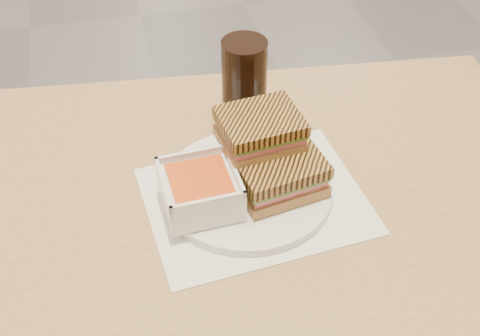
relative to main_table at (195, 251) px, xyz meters
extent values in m
cube|color=tan|center=(0.00, 0.00, 0.10)|extent=(1.26, 0.82, 0.03)
cylinder|color=tan|center=(0.58, 0.24, -0.28)|extent=(0.06, 0.06, 0.72)
cube|color=white|center=(0.10, -0.02, 0.11)|extent=(0.35, 0.29, 0.00)
cylinder|color=white|center=(0.09, 0.01, 0.12)|extent=(0.27, 0.27, 0.01)
cube|color=white|center=(0.01, -0.02, 0.15)|extent=(0.12, 0.12, 0.05)
cube|color=#D95519|center=(0.01, -0.02, 0.18)|extent=(0.09, 0.09, 0.01)
cube|color=white|center=(0.06, -0.01, 0.18)|extent=(0.01, 0.11, 0.01)
cube|color=white|center=(-0.04, -0.02, 0.18)|extent=(0.01, 0.11, 0.01)
cube|color=white|center=(0.01, 0.04, 0.18)|extent=(0.11, 0.01, 0.01)
cube|color=white|center=(0.01, -0.07, 0.18)|extent=(0.11, 0.01, 0.01)
cube|color=#AF7A4F|center=(0.13, -0.01, 0.14)|extent=(0.15, 0.13, 0.02)
cube|color=#CA6C72|center=(0.13, -0.01, 0.16)|extent=(0.14, 0.12, 0.01)
cube|color=#386B23|center=(0.13, -0.01, 0.17)|extent=(0.14, 0.12, 0.01)
cube|color=olive|center=(0.13, -0.01, 0.18)|extent=(0.15, 0.13, 0.02)
cube|color=#AF7A4F|center=(0.12, 0.04, 0.19)|extent=(0.13, 0.11, 0.02)
cube|color=#CA6C72|center=(0.12, 0.04, 0.20)|extent=(0.12, 0.11, 0.01)
cube|color=#386B23|center=(0.12, 0.04, 0.21)|extent=(0.13, 0.11, 0.01)
cube|color=olive|center=(0.12, 0.04, 0.23)|extent=(0.13, 0.11, 0.02)
cylinder|color=black|center=(0.13, 0.18, 0.20)|extent=(0.08, 0.08, 0.16)
camera|label=1|loc=(-0.08, -0.68, 0.81)|focal=46.87mm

